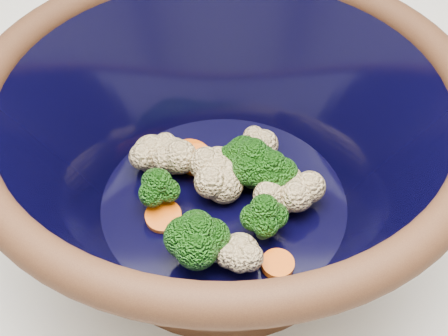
# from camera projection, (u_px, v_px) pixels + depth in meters

# --- Properties ---
(mixing_bowl) EXTENTS (0.44, 0.44, 0.16)m
(mixing_bowl) POSITION_uv_depth(u_px,v_px,m) (224.00, 154.00, 0.48)
(mixing_bowl) COLOR black
(mixing_bowl) RESTS_ON counter
(vegetable_pile) EXTENTS (0.15, 0.15, 0.05)m
(vegetable_pile) POSITION_uv_depth(u_px,v_px,m) (230.00, 181.00, 0.51)
(vegetable_pile) COLOR #608442
(vegetable_pile) RESTS_ON mixing_bowl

